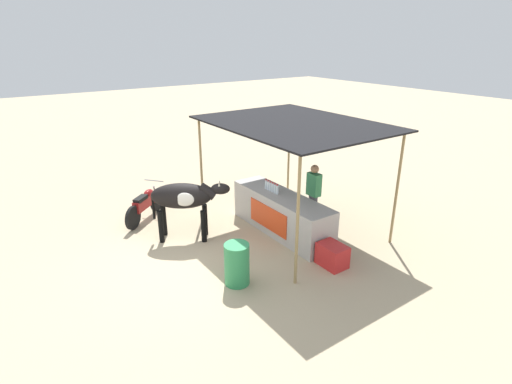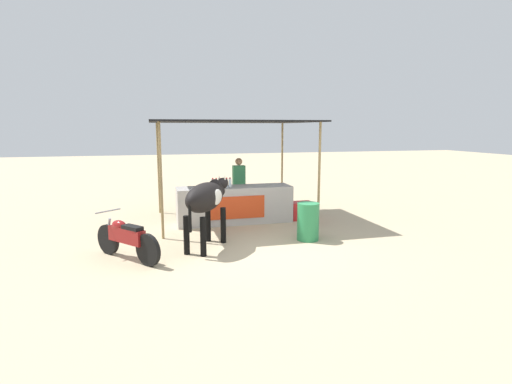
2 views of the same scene
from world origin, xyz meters
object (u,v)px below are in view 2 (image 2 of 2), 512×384
(motorcycle_parked, at_px, (126,238))
(cooler_box, at_px, (301,211))
(vendor_behind_counter, at_px, (239,186))
(stall_counter, at_px, (235,205))
(cow, at_px, (207,199))
(water_barrel, at_px, (308,222))

(motorcycle_parked, bearing_deg, cooler_box, 27.84)
(cooler_box, bearing_deg, motorcycle_parked, -152.16)
(vendor_behind_counter, bearing_deg, cooler_box, -28.65)
(stall_counter, distance_m, motorcycle_parked, 3.57)
(cooler_box, distance_m, motorcycle_parked, 5.03)
(vendor_behind_counter, relative_size, cooler_box, 2.75)
(cooler_box, xyz_separation_m, motorcycle_parked, (-4.44, -2.35, 0.19))
(stall_counter, xyz_separation_m, vendor_behind_counter, (0.28, 0.75, 0.37))
(cow, bearing_deg, motorcycle_parked, -166.14)
(cooler_box, bearing_deg, cow, -145.53)
(water_barrel, relative_size, motorcycle_parked, 0.59)
(stall_counter, height_order, vendor_behind_counter, vendor_behind_counter)
(cooler_box, height_order, water_barrel, water_barrel)
(water_barrel, distance_m, cow, 2.33)
(vendor_behind_counter, bearing_deg, cow, -114.69)
(cooler_box, height_order, motorcycle_parked, motorcycle_parked)
(water_barrel, xyz_separation_m, motorcycle_parked, (-3.84, -0.38, 0.01))
(stall_counter, distance_m, vendor_behind_counter, 0.89)
(vendor_behind_counter, xyz_separation_m, cooler_box, (1.56, -0.85, -0.61))
(vendor_behind_counter, height_order, water_barrel, vendor_behind_counter)
(cooler_box, relative_size, water_barrel, 0.71)
(cooler_box, bearing_deg, water_barrel, -106.89)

